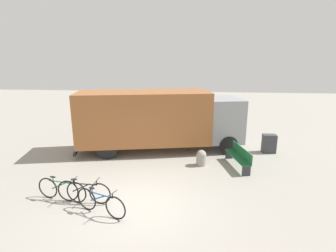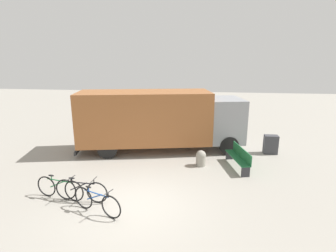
{
  "view_description": "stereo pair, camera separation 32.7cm",
  "coord_description": "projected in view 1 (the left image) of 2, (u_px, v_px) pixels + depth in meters",
  "views": [
    {
      "loc": [
        1.78,
        -7.35,
        4.49
      ],
      "look_at": [
        0.63,
        3.93,
        1.59
      ],
      "focal_mm": 28.0,
      "sensor_mm": 36.0,
      "label": 1
    },
    {
      "loc": [
        2.1,
        -7.31,
        4.49
      ],
      "look_at": [
        0.63,
        3.93,
        1.59
      ],
      "focal_mm": 28.0,
      "sensor_mm": 36.0,
      "label": 2
    }
  ],
  "objects": [
    {
      "name": "ground_plane",
      "position": [
        136.0,
        204.0,
        8.37
      ],
      "size": [
        60.0,
        60.0,
        0.0
      ],
      "primitive_type": "plane",
      "color": "gray"
    },
    {
      "name": "bollard_near_bench",
      "position": [
        201.0,
        157.0,
        11.35
      ],
      "size": [
        0.43,
        0.43,
        0.69
      ],
      "color": "gray",
      "rests_on": "ground"
    },
    {
      "name": "delivery_truck",
      "position": [
        158.0,
        118.0,
        12.98
      ],
      "size": [
        8.39,
        3.83,
        2.98
      ],
      "rotation": [
        0.0,
        0.0,
        0.21
      ],
      "color": "#99592D",
      "rests_on": "ground"
    },
    {
      "name": "bicycle_middle",
      "position": [
        84.0,
        192.0,
        8.38
      ],
      "size": [
        1.81,
        0.44,
        0.81
      ],
      "rotation": [
        0.0,
        0.0,
        -0.05
      ],
      "color": "black",
      "rests_on": "ground"
    },
    {
      "name": "bicycle_far",
      "position": [
        100.0,
        203.0,
        7.73
      ],
      "size": [
        1.71,
        0.72,
        0.81
      ],
      "rotation": [
        0.0,
        0.0,
        -0.37
      ],
      "color": "black",
      "rests_on": "ground"
    },
    {
      "name": "bicycle_near",
      "position": [
        62.0,
        189.0,
        8.51
      ],
      "size": [
        1.79,
        0.48,
        0.81
      ],
      "rotation": [
        0.0,
        0.0,
        -0.17
      ],
      "color": "black",
      "rests_on": "ground"
    },
    {
      "name": "utility_box",
      "position": [
        269.0,
        144.0,
        12.91
      ],
      "size": [
        0.64,
        0.41,
        0.91
      ],
      "color": "#38383D",
      "rests_on": "ground"
    },
    {
      "name": "park_bench",
      "position": [
        239.0,
        156.0,
        11.18
      ],
      "size": [
        0.85,
        2.03,
        0.87
      ],
      "rotation": [
        0.0,
        0.0,
        1.81
      ],
      "color": "#1E6638",
      "rests_on": "ground"
    }
  ]
}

